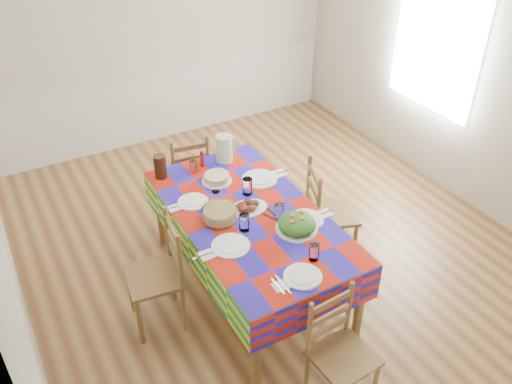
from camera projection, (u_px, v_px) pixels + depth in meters
room at (266, 116)px, 4.64m from camera, size 4.58×5.08×2.78m
wainscot at (168, 101)px, 6.92m from camera, size 4.41×0.06×0.92m
window_right at (436, 45)px, 5.67m from camera, size 0.00×1.40×1.40m
dining_table at (249, 222)px, 4.47m from camera, size 1.10×2.04×0.79m
setting_near_head at (306, 268)px, 3.84m from camera, size 0.45×0.30×0.13m
setting_left_near at (235, 237)px, 4.12m from camera, size 0.54×0.32×0.14m
setting_left_far at (201, 200)px, 4.52m from camera, size 0.47×0.28×0.12m
setting_right_near at (297, 216)px, 4.34m from camera, size 0.53×0.31×0.14m
setting_right_far at (256, 181)px, 4.75m from camera, size 0.60×0.34×0.15m
meat_platter at (248, 207)px, 4.45m from camera, size 0.34×0.24×0.07m
salad_platter at (297, 224)px, 4.22m from camera, size 0.33×0.33×0.14m
pasta_bowl at (220, 214)px, 4.33m from camera, size 0.29×0.29×0.10m
cake at (217, 178)px, 4.79m from camera, size 0.27×0.27×0.07m
serving_utensils at (274, 216)px, 4.39m from camera, size 0.14×0.31×0.01m
flower_vase at (193, 163)px, 4.90m from camera, size 0.13×0.11×0.22m
hot_sauce at (202, 159)px, 4.99m from camera, size 0.04×0.04×0.15m
green_pitcher at (224, 149)px, 5.03m from camera, size 0.15×0.15×0.26m
tea_pitcher at (160, 166)px, 4.81m from camera, size 0.11×0.11×0.22m
name_card at (312, 287)px, 3.71m from camera, size 0.09×0.03×0.02m
chair_near at (340, 353)px, 3.69m from camera, size 0.43×0.41×0.91m
chair_far at (189, 174)px, 5.54m from camera, size 0.46×0.44×0.93m
chair_left at (159, 275)px, 4.26m from camera, size 0.47×0.49×0.99m
chair_right at (327, 213)px, 4.93m from camera, size 0.55×0.56×1.00m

